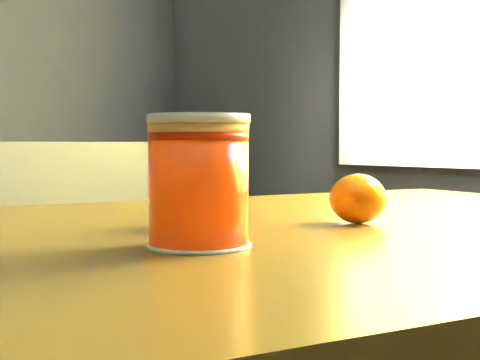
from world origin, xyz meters
TOP-DOWN VIEW (x-y plane):
  - table at (0.92, 0.07)m, footprint 1.17×0.89m
  - juice_glass at (0.74, -0.01)m, footprint 0.09×0.09m
  - orange_front at (0.82, 0.11)m, footprint 0.08×0.08m
  - orange_back at (0.98, 0.03)m, footprint 0.07×0.07m

SIDE VIEW (x-z plane):
  - table at x=0.92m, z-range 0.30..1.10m
  - orange_back at x=0.98m, z-range 0.81..0.86m
  - orange_front at x=0.82m, z-range 0.81..0.87m
  - juice_glass at x=0.74m, z-range 0.81..0.92m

